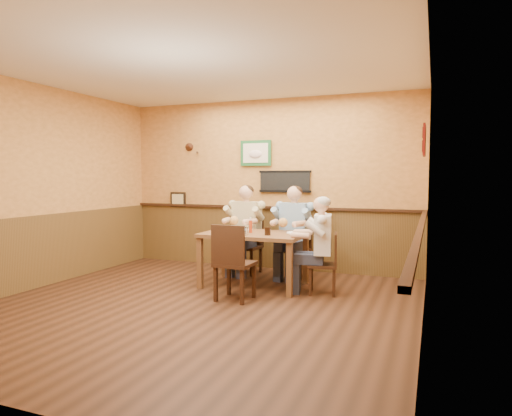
{
  "coord_description": "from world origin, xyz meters",
  "views": [
    {
      "loc": [
        2.58,
        -4.64,
        1.54
      ],
      "look_at": [
        0.31,
        1.17,
        1.1
      ],
      "focal_mm": 32.0,
      "sensor_mm": 36.0,
      "label": 1
    }
  ],
  "objects_px": {
    "chair_back_left": "(247,246)",
    "hot_sauce_bottle": "(251,226)",
    "chair_near_side": "(235,262)",
    "water_glass_mid": "(246,231)",
    "diner_white_elder": "(323,250)",
    "cola_tumbler": "(268,231)",
    "diner_blue_polo": "(295,236)",
    "salt_shaker": "(235,229)",
    "dining_table": "(254,239)",
    "diner_tan_shirt": "(247,234)",
    "chair_right_end": "(323,263)",
    "chair_back_right": "(295,249)",
    "water_glass_left": "(231,230)",
    "pepper_shaker": "(245,230)"
  },
  "relations": [
    {
      "from": "chair_right_end",
      "to": "diner_tan_shirt",
      "type": "distance_m",
      "value": 1.63
    },
    {
      "from": "water_glass_mid",
      "to": "diner_blue_polo",
      "type": "bearing_deg",
      "value": 69.08
    },
    {
      "from": "cola_tumbler",
      "to": "chair_near_side",
      "type": "bearing_deg",
      "value": -110.95
    },
    {
      "from": "chair_back_left",
      "to": "salt_shaker",
      "type": "bearing_deg",
      "value": -75.41
    },
    {
      "from": "diner_tan_shirt",
      "to": "salt_shaker",
      "type": "bearing_deg",
      "value": -75.41
    },
    {
      "from": "chair_back_right",
      "to": "chair_right_end",
      "type": "relative_size",
      "value": 1.09
    },
    {
      "from": "chair_back_right",
      "to": "hot_sauce_bottle",
      "type": "bearing_deg",
      "value": -112.46
    },
    {
      "from": "chair_back_left",
      "to": "diner_white_elder",
      "type": "bearing_deg",
      "value": -25.45
    },
    {
      "from": "water_glass_left",
      "to": "diner_tan_shirt",
      "type": "bearing_deg",
      "value": 100.24
    },
    {
      "from": "salt_shaker",
      "to": "pepper_shaker",
      "type": "distance_m",
      "value": 0.18
    },
    {
      "from": "diner_tan_shirt",
      "to": "cola_tumbler",
      "type": "distance_m",
      "value": 1.14
    },
    {
      "from": "water_glass_left",
      "to": "pepper_shaker",
      "type": "distance_m",
      "value": 0.22
    },
    {
      "from": "chair_near_side",
      "to": "salt_shaker",
      "type": "distance_m",
      "value": 0.82
    },
    {
      "from": "dining_table",
      "to": "diner_tan_shirt",
      "type": "relative_size",
      "value": 1.12
    },
    {
      "from": "diner_tan_shirt",
      "to": "diner_blue_polo",
      "type": "distance_m",
      "value": 0.79
    },
    {
      "from": "diner_tan_shirt",
      "to": "diner_blue_polo",
      "type": "xyz_separation_m",
      "value": [
        0.79,
        0.01,
        -0.0
      ]
    },
    {
      "from": "cola_tumbler",
      "to": "chair_back_left",
      "type": "bearing_deg",
      "value": 126.8
    },
    {
      "from": "hot_sauce_bottle",
      "to": "pepper_shaker",
      "type": "relative_size",
      "value": 2.21
    },
    {
      "from": "chair_near_side",
      "to": "hot_sauce_bottle",
      "type": "relative_size",
      "value": 4.92
    },
    {
      "from": "diner_white_elder",
      "to": "water_glass_left",
      "type": "bearing_deg",
      "value": -92.17
    },
    {
      "from": "chair_back_left",
      "to": "hot_sauce_bottle",
      "type": "height_order",
      "value": "hot_sauce_bottle"
    },
    {
      "from": "diner_tan_shirt",
      "to": "pepper_shaker",
      "type": "bearing_deg",
      "value": -64.39
    },
    {
      "from": "salt_shaker",
      "to": "chair_right_end",
      "type": "bearing_deg",
      "value": -0.59
    },
    {
      "from": "diner_tan_shirt",
      "to": "diner_blue_polo",
      "type": "bearing_deg",
      "value": 4.66
    },
    {
      "from": "pepper_shaker",
      "to": "chair_back_left",
      "type": "bearing_deg",
      "value": 111.35
    },
    {
      "from": "dining_table",
      "to": "cola_tumbler",
      "type": "distance_m",
      "value": 0.35
    },
    {
      "from": "chair_back_left",
      "to": "chair_right_end",
      "type": "relative_size",
      "value": 1.1
    },
    {
      "from": "dining_table",
      "to": "chair_back_left",
      "type": "relative_size",
      "value": 1.6
    },
    {
      "from": "chair_back_right",
      "to": "chair_near_side",
      "type": "distance_m",
      "value": 1.52
    },
    {
      "from": "diner_tan_shirt",
      "to": "water_glass_mid",
      "type": "xyz_separation_m",
      "value": [
        0.4,
        -1.0,
        0.18
      ]
    },
    {
      "from": "chair_right_end",
      "to": "diner_blue_polo",
      "type": "relative_size",
      "value": 0.64
    },
    {
      "from": "chair_back_right",
      "to": "hot_sauce_bottle",
      "type": "distance_m",
      "value": 0.95
    },
    {
      "from": "chair_near_side",
      "to": "pepper_shaker",
      "type": "relative_size",
      "value": 10.87
    },
    {
      "from": "chair_near_side",
      "to": "water_glass_mid",
      "type": "height_order",
      "value": "chair_near_side"
    },
    {
      "from": "chair_near_side",
      "to": "diner_white_elder",
      "type": "bearing_deg",
      "value": -142.18
    },
    {
      "from": "chair_right_end",
      "to": "salt_shaker",
      "type": "xyz_separation_m",
      "value": [
        -1.26,
        0.01,
        0.39
      ]
    },
    {
      "from": "dining_table",
      "to": "chair_back_left",
      "type": "height_order",
      "value": "chair_back_left"
    },
    {
      "from": "salt_shaker",
      "to": "dining_table",
      "type": "bearing_deg",
      "value": 11.85
    },
    {
      "from": "chair_back_left",
      "to": "hot_sauce_bottle",
      "type": "distance_m",
      "value": 0.92
    },
    {
      "from": "water_glass_mid",
      "to": "hot_sauce_bottle",
      "type": "height_order",
      "value": "hot_sauce_bottle"
    },
    {
      "from": "cola_tumbler",
      "to": "hot_sauce_bottle",
      "type": "xyz_separation_m",
      "value": [
        -0.31,
        0.16,
        0.04
      ]
    },
    {
      "from": "dining_table",
      "to": "chair_back_left",
      "type": "bearing_deg",
      "value": 119.37
    },
    {
      "from": "chair_back_left",
      "to": "cola_tumbler",
      "type": "height_order",
      "value": "chair_back_left"
    },
    {
      "from": "water_glass_left",
      "to": "salt_shaker",
      "type": "relative_size",
      "value": 1.26
    },
    {
      "from": "cola_tumbler",
      "to": "hot_sauce_bottle",
      "type": "height_order",
      "value": "hot_sauce_bottle"
    },
    {
      "from": "chair_back_right",
      "to": "pepper_shaker",
      "type": "height_order",
      "value": "chair_back_right"
    },
    {
      "from": "chair_near_side",
      "to": "water_glass_left",
      "type": "relative_size",
      "value": 8.48
    },
    {
      "from": "water_glass_left",
      "to": "hot_sauce_bottle",
      "type": "distance_m",
      "value": 0.31
    },
    {
      "from": "dining_table",
      "to": "pepper_shaker",
      "type": "xyz_separation_m",
      "value": [
        -0.09,
        -0.08,
        0.14
      ]
    },
    {
      "from": "chair_back_right",
      "to": "pepper_shaker",
      "type": "relative_size",
      "value": 9.99
    }
  ]
}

